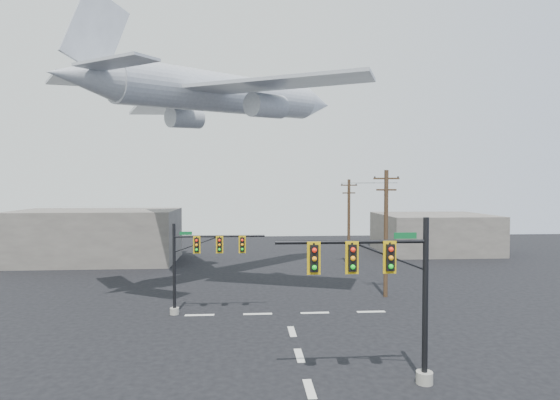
{
  "coord_description": "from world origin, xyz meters",
  "views": [
    {
      "loc": [
        -2.74,
        -20.13,
        9.04
      ],
      "look_at": [
        -0.95,
        5.0,
        8.16
      ],
      "focal_mm": 30.0,
      "sensor_mm": 36.0,
      "label": 1
    }
  ],
  "objects": [
    {
      "name": "signal_mast_far",
      "position": [
        -6.16,
        12.3,
        3.58
      ],
      "size": [
        6.56,
        0.69,
        6.3
      ],
      "color": "gray",
      "rests_on": "ground"
    },
    {
      "name": "ground",
      "position": [
        0.0,
        0.0,
        0.0
      ],
      "size": [
        120.0,
        120.0,
        0.0
      ],
      "primitive_type": "plane",
      "color": "black",
      "rests_on": "ground"
    },
    {
      "name": "lane_markings",
      "position": [
        0.0,
        5.33,
        0.01
      ],
      "size": [
        14.0,
        21.2,
        0.01
      ],
      "color": "beige",
      "rests_on": "ground"
    },
    {
      "name": "power_lines",
      "position": [
        8.41,
        23.46,
        9.11
      ],
      "size": [
        1.97,
        14.37,
        0.03
      ],
      "color": "black"
    },
    {
      "name": "utility_pole_b",
      "position": [
        8.5,
        30.64,
        4.98
      ],
      "size": [
        1.91,
        0.53,
        9.52
      ],
      "rotation": [
        0.0,
        0.0,
        0.21
      ],
      "color": "#46311E",
      "rests_on": "ground"
    },
    {
      "name": "utility_pole_a",
      "position": [
        8.32,
        16.27,
        5.3
      ],
      "size": [
        2.0,
        0.63,
        10.13
      ],
      "rotation": [
        0.0,
        0.0,
        -0.25
      ],
      "color": "#46311E",
      "rests_on": "ground"
    },
    {
      "name": "building_left",
      "position": [
        -20.0,
        35.0,
        3.0
      ],
      "size": [
        18.0,
        10.0,
        6.0
      ],
      "primitive_type": "cube",
      "color": "slate",
      "rests_on": "ground"
    },
    {
      "name": "signal_mast_near",
      "position": [
        3.56,
        0.12,
        4.26
      ],
      "size": [
        7.15,
        0.83,
        7.54
      ],
      "color": "gray",
      "rests_on": "ground"
    },
    {
      "name": "building_right",
      "position": [
        22.0,
        40.0,
        2.5
      ],
      "size": [
        14.0,
        12.0,
        5.0
      ],
      "primitive_type": "cube",
      "color": "slate",
      "rests_on": "ground"
    },
    {
      "name": "airliner",
      "position": [
        -4.56,
        21.02,
        16.82
      ],
      "size": [
        25.5,
        25.29,
        8.28
      ],
      "rotation": [
        0.0,
        -0.05,
        0.78
      ],
      "color": "#B4B9C0"
    }
  ]
}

